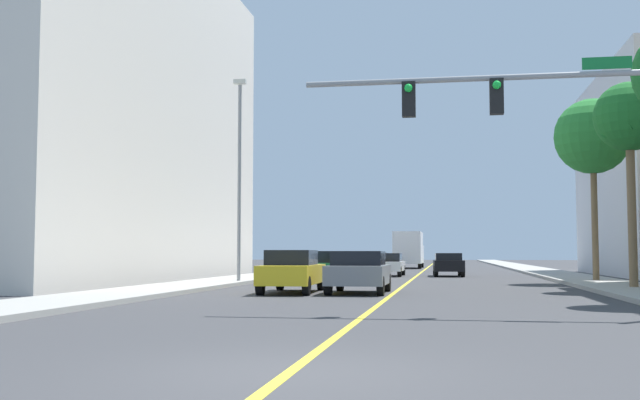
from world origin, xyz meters
TOP-DOWN VIEW (x-y plane):
  - ground at (0.00, 42.00)m, footprint 192.00×192.00m
  - sidewalk_left at (-8.40, 42.00)m, footprint 3.05×168.00m
  - sidewalk_right at (8.40, 42.00)m, footprint 3.05×168.00m
  - lane_marking_center at (0.00, 42.00)m, footprint 0.16×144.00m
  - building_left_near at (-18.52, 27.65)m, footprint 14.39×27.72m
  - traffic_signal_mast at (4.52, 9.20)m, footprint 8.89×0.36m
  - street_lamp at (-7.37, 24.01)m, footprint 0.56×0.28m
  - palm_mid at (8.56, 20.51)m, footprint 2.58×2.58m
  - palm_far at (8.53, 27.46)m, footprint 3.49×3.49m
  - car_green at (-3.95, 26.89)m, footprint 1.96×4.59m
  - car_gray at (-1.17, 17.19)m, footprint 1.94×3.93m
  - car_white at (-1.64, 36.46)m, footprint 1.78×4.49m
  - car_silver at (-3.88, 51.29)m, footprint 2.06×4.12m
  - car_yellow at (-3.52, 17.22)m, footprint 1.89×4.63m
  - car_black at (1.89, 36.60)m, footprint 1.87×4.09m
  - delivery_truck at (-1.58, 59.38)m, footprint 2.45×7.79m

SIDE VIEW (x-z plane):
  - ground at x=0.00m, z-range 0.00..0.00m
  - lane_marking_center at x=0.00m, z-range 0.00..0.01m
  - sidewalk_left at x=-8.40m, z-range 0.00..0.15m
  - sidewalk_right at x=8.40m, z-range 0.00..0.15m
  - car_black at x=1.89m, z-range 0.03..1.40m
  - car_white at x=-1.64m, z-range 0.04..1.40m
  - car_silver at x=-3.88m, z-range 0.03..1.47m
  - car_gray at x=-1.17m, z-range 0.03..1.48m
  - car_green at x=-3.95m, z-range 0.03..1.50m
  - car_yellow at x=-3.52m, z-range 0.03..1.51m
  - delivery_truck at x=-1.58m, z-range 0.09..3.31m
  - traffic_signal_mast at x=4.52m, z-range 1.49..7.29m
  - street_lamp at x=-7.37m, z-range 0.58..9.68m
  - palm_mid at x=8.56m, z-range 2.54..10.13m
  - palm_far at x=8.53m, z-range 2.54..10.90m
  - building_left_near at x=-18.52m, z-range 0.00..17.86m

